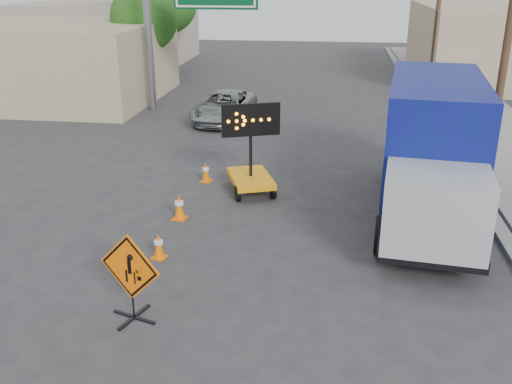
% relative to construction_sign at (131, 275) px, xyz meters
% --- Properties ---
extents(ground, '(100.00, 100.00, 0.00)m').
position_rel_construction_sign_xyz_m(ground, '(1.19, 0.23, -0.98)').
color(ground, '#2D2D30').
rests_on(ground, ground).
extents(curb_right, '(0.40, 60.00, 0.12)m').
position_rel_construction_sign_xyz_m(curb_right, '(8.39, 15.23, -0.92)').
color(curb_right, gray).
rests_on(curb_right, ground).
extents(sidewalk_right, '(4.00, 60.00, 0.15)m').
position_rel_construction_sign_xyz_m(sidewalk_right, '(10.69, 15.23, -0.91)').
color(sidewalk_right, gray).
rests_on(sidewalk_right, ground).
extents(storefront_left_near, '(14.00, 10.00, 4.00)m').
position_rel_construction_sign_xyz_m(storefront_left_near, '(-12.81, 20.23, 1.02)').
color(storefront_left_near, tan).
rests_on(storefront_left_near, ground).
extents(storefront_left_far, '(12.00, 10.00, 4.40)m').
position_rel_construction_sign_xyz_m(storefront_left_far, '(-13.81, 34.23, 1.22)').
color(storefront_left_far, '#AB9D8E').
rests_on(storefront_left_far, ground).
extents(building_right_far, '(10.00, 14.00, 4.60)m').
position_rel_construction_sign_xyz_m(building_right_far, '(14.19, 30.23, 1.32)').
color(building_right_far, tan).
rests_on(building_right_far, ground).
extents(highway_gantry, '(6.18, 0.38, 6.90)m').
position_rel_construction_sign_xyz_m(highway_gantry, '(-3.24, 18.18, 4.09)').
color(highway_gantry, slate).
rests_on(highway_gantry, ground).
extents(utility_pole_near, '(1.80, 0.26, 9.00)m').
position_rel_construction_sign_xyz_m(utility_pole_near, '(9.19, 10.23, 3.70)').
color(utility_pole_near, '#4E3421').
rests_on(utility_pole_near, ground).
extents(utility_pole_far, '(1.80, 0.26, 9.00)m').
position_rel_construction_sign_xyz_m(utility_pole_far, '(9.19, 24.23, 3.70)').
color(utility_pole_far, '#4E3421').
rests_on(utility_pole_far, ground).
extents(tree_left_near, '(3.71, 3.71, 6.03)m').
position_rel_construction_sign_xyz_m(tree_left_near, '(-6.81, 22.23, 3.18)').
color(tree_left_near, '#4E3421').
rests_on(tree_left_near, ground).
extents(tree_left_far, '(4.10, 4.10, 6.66)m').
position_rel_construction_sign_xyz_m(tree_left_far, '(-7.81, 30.23, 3.61)').
color(tree_left_far, '#4E3421').
rests_on(tree_left_far, ground).
extents(construction_sign, '(1.35, 0.97, 1.87)m').
position_rel_construction_sign_xyz_m(construction_sign, '(0.00, 0.00, 0.00)').
color(construction_sign, black).
rests_on(construction_sign, ground).
extents(arrow_board, '(1.82, 2.30, 2.86)m').
position_rel_construction_sign_xyz_m(arrow_board, '(1.30, 7.36, -0.34)').
color(arrow_board, orange).
rests_on(arrow_board, ground).
extents(pickup_truck, '(2.55, 5.02, 1.36)m').
position_rel_construction_sign_xyz_m(pickup_truck, '(-1.25, 16.41, -0.31)').
color(pickup_truck, '#A0A3A7').
rests_on(pickup_truck, ground).
extents(box_truck, '(3.28, 8.28, 3.82)m').
position_rel_construction_sign_xyz_m(box_truck, '(6.53, 6.19, 0.75)').
color(box_truck, black).
rests_on(box_truck, ground).
extents(cone_a, '(0.41, 0.41, 0.66)m').
position_rel_construction_sign_xyz_m(cone_a, '(-0.26, 2.60, -0.65)').
color(cone_a, '#FD6905').
rests_on(cone_a, ground).
extents(cone_b, '(0.44, 0.44, 0.76)m').
position_rel_construction_sign_xyz_m(cone_b, '(-0.38, 4.97, -0.61)').
color(cone_b, '#FD6905').
rests_on(cone_b, ground).
extents(cone_c, '(0.41, 0.41, 0.69)m').
position_rel_construction_sign_xyz_m(cone_c, '(-0.31, 8.10, -0.64)').
color(cone_c, '#FD6905').
rests_on(cone_c, ground).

